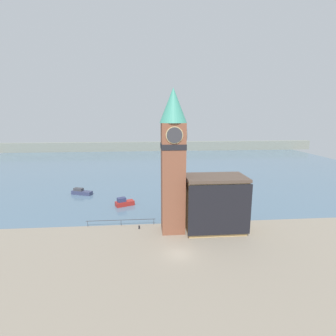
{
  "coord_description": "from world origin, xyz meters",
  "views": [
    {
      "loc": [
        -4.6,
        -34.3,
        19.74
      ],
      "look_at": [
        -1.17,
        5.97,
        11.5
      ],
      "focal_mm": 28.0,
      "sensor_mm": 36.0,
      "label": 1
    }
  ],
  "objects": [
    {
      "name": "mooring_bollard_near",
      "position": [
        -6.01,
        9.05,
        0.36
      ],
      "size": [
        0.29,
        0.29,
        0.66
      ],
      "color": "black",
      "rests_on": "ground_plane"
    },
    {
      "name": "far_shoreline",
      "position": [
        0.0,
        110.98,
        2.5
      ],
      "size": [
        180.0,
        3.0,
        5.0
      ],
      "color": "gray",
      "rests_on": "water"
    },
    {
      "name": "water",
      "position": [
        0.0,
        70.98,
        -0.0
      ],
      "size": [
        160.0,
        120.0,
        0.0
      ],
      "color": "slate",
      "rests_on": "ground_plane"
    },
    {
      "name": "clock_tower",
      "position": [
        -0.16,
        7.96,
        12.72
      ],
      "size": [
        4.4,
        4.4,
        23.96
      ],
      "color": "brown",
      "rests_on": "ground_plane"
    },
    {
      "name": "boat_far",
      "position": [
        -21.01,
        30.74,
        0.61
      ],
      "size": [
        5.49,
        3.36,
        1.61
      ],
      "rotation": [
        0.0,
        0.0,
        -0.36
      ],
      "color": "#333856",
      "rests_on": "water"
    },
    {
      "name": "boat_near",
      "position": [
        -9.61,
        21.42,
        0.71
      ],
      "size": [
        4.39,
        3.23,
        1.91
      ],
      "rotation": [
        0.0,
        0.0,
        0.43
      ],
      "color": "maroon",
      "rests_on": "water"
    },
    {
      "name": "pier_railing",
      "position": [
        -9.31,
        10.73,
        0.96
      ],
      "size": [
        12.46,
        0.08,
        1.09
      ],
      "color": "#333338",
      "rests_on": "ground_plane"
    },
    {
      "name": "ground_plane",
      "position": [
        0.0,
        0.0,
        0.0
      ],
      "size": [
        160.0,
        160.0,
        0.0
      ],
      "primitive_type": "plane",
      "color": "gray"
    },
    {
      "name": "pier_building",
      "position": [
        7.05,
        7.54,
        4.83
      ],
      "size": [
        10.27,
        6.5,
        9.61
      ],
      "color": "tan",
      "rests_on": "ground_plane"
    }
  ]
}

